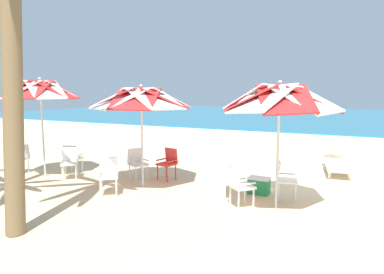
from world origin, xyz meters
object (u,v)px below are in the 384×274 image
object	(u,v)px
plastic_chair_4	(137,162)
plastic_chair_5	(72,157)
beach_umbrella_1	(141,99)
beach_umbrella_2	(40,91)
plastic_chair_7	(70,161)
plastic_chair_0	(239,184)
sun_lounger_1	(336,163)
plastic_chair_1	(284,178)
palm_tree_2	(7,13)
beach_umbrella_0	(279,100)
plastic_chair_3	(109,173)
cooler_box	(259,185)
plastic_chair_2	(168,162)
plastic_chair_6	(20,157)

from	to	relation	value
plastic_chair_4	plastic_chair_5	bearing A→B (deg)	-172.18
beach_umbrella_1	plastic_chair_4	distance (m)	1.90
beach_umbrella_2	plastic_chair_7	bearing A→B (deg)	8.59
plastic_chair_0	sun_lounger_1	bearing A→B (deg)	69.32
plastic_chair_1	palm_tree_2	world-z (taller)	palm_tree_2
beach_umbrella_1	sun_lounger_1	bearing A→B (deg)	42.31
beach_umbrella_0	plastic_chair_3	distance (m)	4.23
cooler_box	plastic_chair_7	bearing A→B (deg)	-168.97
beach_umbrella_1	sun_lounger_1	distance (m)	6.16
plastic_chair_7	plastic_chair_2	bearing A→B (deg)	25.03
beach_umbrella_0	beach_umbrella_2	distance (m)	6.60
beach_umbrella_1	plastic_chair_3	distance (m)	1.98
plastic_chair_6	palm_tree_2	size ratio (longest dim) A/B	0.15
beach_umbrella_2	plastic_chair_5	bearing A→B (deg)	51.21
plastic_chair_0	plastic_chair_6	xyz separation A→B (m)	(-6.81, -0.12, 0.00)
plastic_chair_3	plastic_chair_6	xyz separation A→B (m)	(-3.75, 0.39, 0.00)
plastic_chair_0	plastic_chair_5	xyz separation A→B (m)	(-5.41, 0.58, 0.00)
plastic_chair_3	beach_umbrella_2	size ratio (longest dim) A/B	0.31
plastic_chair_0	cooler_box	world-z (taller)	plastic_chair_0
plastic_chair_7	plastic_chair_0	bearing A→B (deg)	-1.33
beach_umbrella_1	plastic_chair_4	xyz separation A→B (m)	(-0.56, 0.51, -1.74)
plastic_chair_3	beach_umbrella_2	bearing A→B (deg)	169.99
beach_umbrella_1	plastic_chair_7	xyz separation A→B (m)	(-2.32, -0.24, -1.74)
plastic_chair_1	beach_umbrella_2	xyz separation A→B (m)	(-6.61, -0.96, 1.95)
beach_umbrella_0	plastic_chair_7	xyz separation A→B (m)	(-5.73, -0.18, -1.76)
plastic_chair_3	plastic_chair_6	distance (m)	3.77
plastic_chair_3	plastic_chair_6	size ratio (longest dim) A/B	1.00
plastic_chair_4	plastic_chair_3	bearing A→B (deg)	-81.73
beach_umbrella_0	plastic_chair_0	bearing A→B (deg)	-157.03
beach_umbrella_0	plastic_chair_6	size ratio (longest dim) A/B	3.05
plastic_chair_2	palm_tree_2	xyz separation A→B (m)	(-0.46, -4.15, 3.15)
beach_umbrella_0	cooler_box	xyz separation A→B (m)	(-0.59, 0.82, -2.05)
plastic_chair_4	cooler_box	xyz separation A→B (m)	(3.38, 0.24, -0.30)
plastic_chair_2	plastic_chair_7	xyz separation A→B (m)	(-2.52, -1.18, 0.00)
plastic_chair_1	palm_tree_2	bearing A→B (deg)	-134.14
beach_umbrella_0	plastic_chair_0	xyz separation A→B (m)	(-0.71, -0.30, -1.76)
beach_umbrella_0	plastic_chair_7	world-z (taller)	beach_umbrella_0
beach_umbrella_1	plastic_chair_5	size ratio (longest dim) A/B	3.01
beach_umbrella_1	plastic_chair_7	distance (m)	2.91
plastic_chair_3	plastic_chair_6	world-z (taller)	same
plastic_chair_2	plastic_chair_6	size ratio (longest dim) A/B	1.00
palm_tree_2	plastic_chair_2	bearing A→B (deg)	83.62
plastic_chair_2	plastic_chair_6	world-z (taller)	same
plastic_chair_0	plastic_chair_6	bearing A→B (deg)	-179.00
beach_umbrella_2	sun_lounger_1	xyz separation A→B (m)	(7.51, 4.31, -2.16)
beach_umbrella_0	sun_lounger_1	xyz separation A→B (m)	(0.91, 3.99, -1.97)
beach_umbrella_0	cooler_box	bearing A→B (deg)	125.76
plastic_chair_2	sun_lounger_1	world-z (taller)	plastic_chair_2
beach_umbrella_2	cooler_box	bearing A→B (deg)	10.68
plastic_chair_0	beach_umbrella_2	world-z (taller)	beach_umbrella_2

